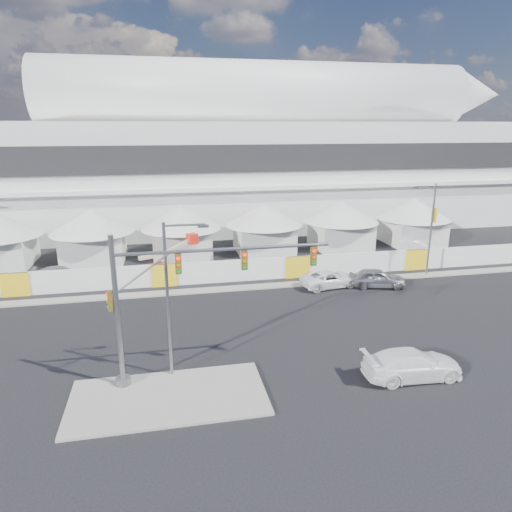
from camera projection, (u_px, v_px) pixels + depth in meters
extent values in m
plane|color=black|center=(269.00, 359.00, 27.46)|extent=(160.00, 160.00, 0.00)
cube|color=gray|center=(169.00, 397.00, 23.46)|extent=(10.00, 5.00, 0.15)
cube|color=gray|center=(445.00, 274.00, 43.07)|extent=(80.00, 1.20, 0.12)
cube|color=silver|center=(257.00, 172.00, 66.63)|extent=(80.00, 24.00, 14.00)
cube|color=black|center=(278.00, 158.00, 54.41)|extent=(68.00, 0.30, 3.20)
cube|color=white|center=(278.00, 188.00, 55.14)|extent=(72.00, 0.80, 0.50)
cylinder|color=white|center=(260.00, 93.00, 61.77)|extent=(57.60, 8.40, 8.40)
cylinder|color=white|center=(275.00, 96.00, 62.27)|extent=(51.60, 6.80, 6.80)
cylinder|color=white|center=(289.00, 100.00, 62.78)|extent=(45.60, 5.20, 5.20)
cone|color=white|center=(475.00, 94.00, 68.03)|extent=(8.00, 7.60, 7.60)
cube|color=silver|center=(0.00, 251.00, 45.41)|extent=(6.00, 6.00, 3.00)
cube|color=silver|center=(94.00, 246.00, 47.15)|extent=(6.00, 6.00, 3.00)
cone|color=silver|center=(92.00, 221.00, 46.40)|extent=(8.40, 8.40, 2.40)
cube|color=silver|center=(182.00, 242.00, 48.88)|extent=(6.00, 6.00, 3.00)
cone|color=silver|center=(181.00, 217.00, 48.14)|extent=(8.40, 8.40, 2.40)
cube|color=silver|center=(264.00, 238.00, 50.61)|extent=(6.00, 6.00, 3.00)
cone|color=silver|center=(264.00, 214.00, 49.87)|extent=(8.40, 8.40, 2.40)
cube|color=silver|center=(340.00, 234.00, 52.35)|extent=(6.00, 6.00, 3.00)
cone|color=silver|center=(341.00, 211.00, 51.60)|extent=(8.40, 8.40, 2.40)
cube|color=silver|center=(412.00, 231.00, 54.08)|extent=(6.00, 6.00, 3.00)
cone|color=silver|center=(414.00, 208.00, 53.34)|extent=(8.40, 8.40, 2.40)
cube|color=white|center=(297.00, 267.00, 42.00)|extent=(70.00, 0.25, 2.00)
imported|color=#9B9B9F|center=(377.00, 278.00, 39.51)|extent=(3.02, 5.09, 1.63)
imported|color=white|center=(330.00, 279.00, 39.57)|extent=(3.08, 5.36, 1.41)
imported|color=white|center=(412.00, 364.00, 25.26)|extent=(2.43, 5.62, 1.61)
imported|color=silver|center=(417.00, 247.00, 50.23)|extent=(3.85, 4.01, 1.36)
imported|color=silver|center=(60.00, 274.00, 41.02)|extent=(2.10, 4.72, 1.35)
cylinder|color=gray|center=(117.00, 313.00, 23.37)|extent=(0.27, 0.27, 8.25)
cylinder|color=gray|center=(123.00, 381.00, 24.45)|extent=(0.80, 0.80, 0.40)
cylinder|color=gray|center=(225.00, 249.00, 23.60)|extent=(11.26, 0.18, 0.18)
cube|color=#594714|center=(178.00, 264.00, 23.32)|extent=(0.32, 0.22, 1.05)
cube|color=#594714|center=(244.00, 260.00, 23.98)|extent=(0.32, 0.22, 1.05)
cube|color=#594714|center=(313.00, 256.00, 24.71)|extent=(0.32, 0.22, 1.05)
cube|color=#594714|center=(110.00, 301.00, 23.13)|extent=(0.22, 0.32, 1.05)
cylinder|color=slate|center=(168.00, 302.00, 24.36)|extent=(0.17, 0.17, 8.66)
cylinder|color=slate|center=(184.00, 225.00, 23.43)|extent=(2.12, 0.12, 0.12)
cube|color=slate|center=(203.00, 226.00, 23.64)|extent=(0.58, 0.24, 0.14)
cylinder|color=slate|center=(431.00, 231.00, 41.53)|extent=(0.17, 0.17, 8.59)
cylinder|color=slate|center=(425.00, 186.00, 40.19)|extent=(2.10, 0.11, 0.11)
cube|color=slate|center=(415.00, 187.00, 40.04)|extent=(0.57, 0.24, 0.14)
cube|color=yellow|center=(435.00, 215.00, 41.18)|extent=(0.03, 0.57, 1.34)
cube|color=red|center=(147.00, 272.00, 41.96)|extent=(3.89, 2.86, 1.09)
cube|color=beige|center=(159.00, 256.00, 41.80)|extent=(3.58, 1.81, 0.35)
cube|color=beige|center=(183.00, 249.00, 42.05)|extent=(2.79, 1.43, 1.20)
cube|color=red|center=(198.00, 243.00, 42.18)|extent=(1.17, 1.17, 0.99)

